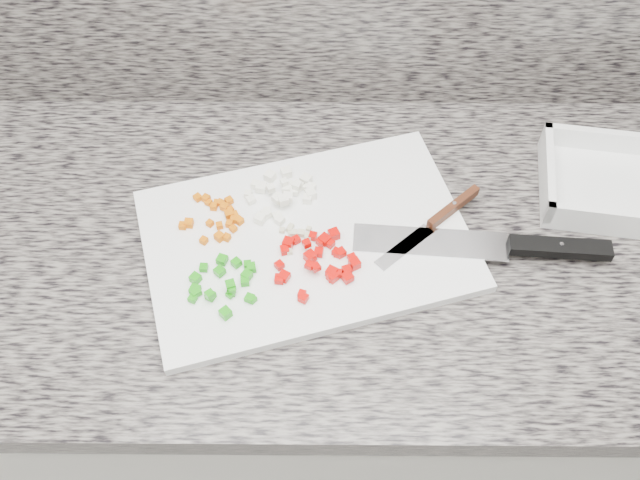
% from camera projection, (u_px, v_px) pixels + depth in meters
% --- Properties ---
extents(cabinet, '(3.92, 0.62, 0.86)m').
position_uv_depth(cabinet, '(319.00, 372.00, 1.45)').
color(cabinet, silver).
rests_on(cabinet, ground).
extents(countertop, '(3.96, 0.64, 0.04)m').
position_uv_depth(countertop, '(318.00, 244.00, 1.09)').
color(countertop, '#6A645E').
rests_on(countertop, cabinet).
extents(cutting_board, '(0.54, 0.43, 0.02)m').
position_uv_depth(cutting_board, '(307.00, 240.00, 1.06)').
color(cutting_board, white).
rests_on(cutting_board, countertop).
extents(carrot_pile, '(0.10, 0.10, 0.01)m').
position_uv_depth(carrot_pile, '(218.00, 217.00, 1.07)').
color(carrot_pile, '#CF5F04').
rests_on(carrot_pile, cutting_board).
extents(onion_pile, '(0.11, 0.11, 0.02)m').
position_uv_depth(onion_pile, '(283.00, 193.00, 1.09)').
color(onion_pile, white).
rests_on(onion_pile, cutting_board).
extents(green_pepper_pile, '(0.10, 0.11, 0.02)m').
position_uv_depth(green_pepper_pile, '(224.00, 284.00, 1.00)').
color(green_pepper_pile, '#19940D').
rests_on(green_pepper_pile, cutting_board).
extents(red_pepper_pile, '(0.13, 0.13, 0.02)m').
position_uv_depth(red_pepper_pile, '(320.00, 259.00, 1.02)').
color(red_pepper_pile, '#C50602').
rests_on(red_pepper_pile, cutting_board).
extents(garlic_pile, '(0.05, 0.06, 0.01)m').
position_uv_depth(garlic_pile, '(296.00, 234.00, 1.05)').
color(garlic_pile, beige).
rests_on(garlic_pile, cutting_board).
extents(chef_knife, '(0.38, 0.07, 0.02)m').
position_uv_depth(chef_knife, '(515.00, 246.00, 1.04)').
color(chef_knife, white).
rests_on(chef_knife, cutting_board).
extents(paring_knife, '(0.17, 0.15, 0.02)m').
position_uv_depth(paring_knife, '(441.00, 217.00, 1.07)').
color(paring_knife, white).
rests_on(paring_knife, cutting_board).
extents(tray, '(0.27, 0.21, 0.05)m').
position_uv_depth(tray, '(621.00, 186.00, 1.11)').
color(tray, white).
rests_on(tray, countertop).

